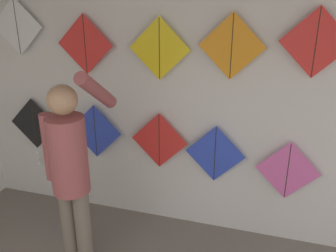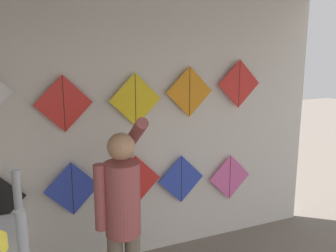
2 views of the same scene
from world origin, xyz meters
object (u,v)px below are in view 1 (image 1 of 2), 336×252
object	(u,v)px
kite_0	(35,127)
kite_7	(159,49)
shopkeeper	(71,168)
kite_2	(159,141)
kite_8	(232,46)
kite_3	(215,154)
kite_5	(17,26)
kite_4	(288,171)
kite_1	(95,132)
kite_6	(85,44)
kite_9	(316,43)

from	to	relation	value
kite_0	kite_7	distance (m)	1.62
shopkeeper	kite_2	size ratio (longest dim) A/B	3.17
kite_8	kite_3	bearing A→B (deg)	180.00
kite_5	kite_8	xyz separation A→B (m)	(2.01, 0.00, -0.08)
kite_4	kite_8	world-z (taller)	kite_8
kite_1	kite_6	xyz separation A→B (m)	(-0.03, 0.00, 0.84)
kite_2	shopkeeper	bearing A→B (deg)	-115.20
shopkeeper	kite_4	world-z (taller)	shopkeeper
shopkeeper	kite_8	xyz separation A→B (m)	(1.03, 0.87, 0.81)
kite_2	kite_3	size ratio (longest dim) A/B	1.00
kite_4	kite_5	world-z (taller)	kite_5
kite_3	kite_6	size ratio (longest dim) A/B	1.00
kite_3	kite_8	size ratio (longest dim) A/B	1.00
kite_0	kite_4	xyz separation A→B (m)	(2.52, 0.00, -0.11)
kite_0	kite_6	xyz separation A→B (m)	(0.66, 0.00, 0.88)
kite_6	kite_8	bearing A→B (deg)	0.00
kite_1	kite_9	size ratio (longest dim) A/B	1.00
kite_0	kite_8	distance (m)	2.18
shopkeeper	kite_3	size ratio (longest dim) A/B	3.17
kite_0	kite_7	world-z (taller)	kite_7
kite_0	kite_2	xyz separation A→B (m)	(1.35, 0.00, 0.03)
kite_4	kite_6	bearing A→B (deg)	180.00
kite_1	kite_7	size ratio (longest dim) A/B	1.00
kite_6	kite_2	bearing A→B (deg)	0.00
kite_7	kite_9	size ratio (longest dim) A/B	1.00
kite_3	kite_7	size ratio (longest dim) A/B	1.00
kite_6	kite_8	size ratio (longest dim) A/B	1.00
kite_7	shopkeeper	bearing A→B (deg)	-115.73
kite_6	kite_4	bearing A→B (deg)	0.00
kite_8	kite_2	bearing A→B (deg)	180.00
kite_9	kite_1	bearing A→B (deg)	180.00
kite_2	kite_7	world-z (taller)	kite_7
kite_3	kite_6	distance (m)	1.53
kite_6	kite_7	bearing A→B (deg)	0.00
kite_0	kite_4	world-z (taller)	kite_0
shopkeeper	kite_7	size ratio (longest dim) A/B	3.17
shopkeeper	kite_7	bearing A→B (deg)	71.99
kite_5	kite_6	size ratio (longest dim) A/B	1.00
kite_4	kite_8	bearing A→B (deg)	180.00
kite_9	kite_3	bearing A→B (deg)	180.00
kite_5	kite_7	size ratio (longest dim) A/B	1.00
kite_5	kite_8	bearing A→B (deg)	0.00
kite_3	kite_4	bearing A→B (deg)	0.00
kite_4	kite_5	size ratio (longest dim) A/B	1.00
kite_4	kite_7	world-z (taller)	kite_7
kite_3	kite_6	xyz separation A→B (m)	(-1.22, 0.00, 0.92)
shopkeeper	kite_9	size ratio (longest dim) A/B	3.17
kite_3	kite_8	distance (m)	0.97
kite_0	kite_5	world-z (taller)	kite_5
kite_8	kite_4	bearing A→B (deg)	0.00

